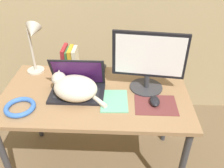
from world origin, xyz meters
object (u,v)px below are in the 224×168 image
object	(u,v)px
notepad	(114,101)
webcam	(104,67)
laptop	(77,87)
external_monitor	(149,61)
desk_lamp	(33,40)
cable_coil	(20,107)
cat	(74,87)
book_row	(70,61)
computer_mouse	(155,101)

from	to	relation	value
notepad	webcam	world-z (taller)	webcam
webcam	laptop	bearing A→B (deg)	-118.99
external_monitor	desk_lamp	bearing A→B (deg)	168.47
cable_coil	notepad	xyz separation A→B (m)	(0.59, 0.11, -0.01)
cat	book_row	world-z (taller)	book_row
laptop	external_monitor	xyz separation A→B (m)	(0.47, 0.07, 0.17)
book_row	desk_lamp	xyz separation A→B (m)	(-0.25, -0.02, 0.17)
cable_coil	external_monitor	bearing A→B (deg)	18.43
external_monitor	cat	bearing A→B (deg)	-165.49
external_monitor	notepad	world-z (taller)	external_monitor
external_monitor	notepad	bearing A→B (deg)	-143.35
laptop	computer_mouse	world-z (taller)	laptop
computer_mouse	laptop	bearing A→B (deg)	168.80
desk_lamp	cable_coil	world-z (taller)	desk_lamp
laptop	external_monitor	world-z (taller)	external_monitor
cat	book_row	distance (m)	0.32
computer_mouse	desk_lamp	bearing A→B (deg)	158.20
cat	desk_lamp	distance (m)	0.48
laptop	cable_coil	world-z (taller)	laptop
notepad	desk_lamp	bearing A→B (deg)	151.03
computer_mouse	notepad	bearing A→B (deg)	177.15
computer_mouse	book_row	world-z (taller)	book_row
cat	notepad	xyz separation A→B (m)	(0.27, -0.04, -0.07)
external_monitor	book_row	size ratio (longest dim) A/B	2.23
laptop	webcam	bearing A→B (deg)	61.01
book_row	webcam	distance (m)	0.26
desk_lamp	webcam	xyz separation A→B (m)	(0.50, 0.05, -0.24)
cable_coil	notepad	size ratio (longest dim) A/B	0.80
desk_lamp	notepad	distance (m)	0.73
book_row	notepad	world-z (taller)	book_row
computer_mouse	cat	bearing A→B (deg)	174.47
cat	desk_lamp	xyz separation A→B (m)	(-0.33, 0.29, 0.20)
notepad	book_row	bearing A→B (deg)	134.83
notepad	webcam	bearing A→B (deg)	104.26
desk_lamp	notepad	world-z (taller)	desk_lamp
laptop	cat	world-z (taller)	laptop
desk_lamp	cable_coil	distance (m)	0.51
computer_mouse	cable_coil	world-z (taller)	computer_mouse
computer_mouse	cable_coil	size ratio (longest dim) A/B	0.55
laptop	cat	size ratio (longest dim) A/B	0.95
external_monitor	webcam	world-z (taller)	external_monitor
notepad	computer_mouse	bearing A→B (deg)	-2.85
webcam	external_monitor	bearing A→B (deg)	-33.95
external_monitor	cable_coil	bearing A→B (deg)	-161.57
laptop	computer_mouse	size ratio (longest dim) A/B	3.39
laptop	cat	distance (m)	0.06
cat	book_row	bearing A→B (deg)	104.94
book_row	cable_coil	world-z (taller)	book_row
cat	notepad	bearing A→B (deg)	-8.15
webcam	book_row	bearing A→B (deg)	-174.38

